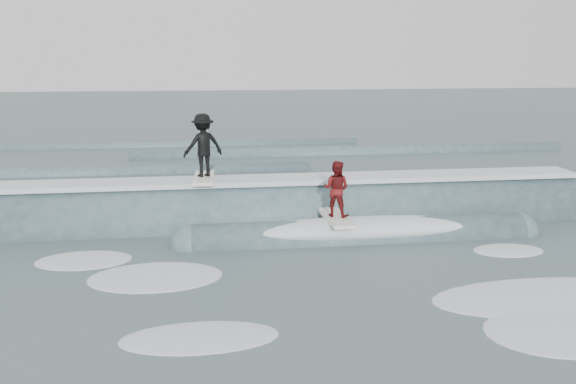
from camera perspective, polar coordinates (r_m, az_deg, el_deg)
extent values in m
plane|color=#374750|center=(14.11, 2.56, -7.99)|extent=(160.00, 160.00, 0.00)
cylinder|color=#344F57|center=(19.11, -0.44, -2.61)|extent=(18.87, 2.38, 2.38)
sphere|color=#344F57|center=(22.41, 24.22, -1.50)|extent=(2.38, 2.38, 2.38)
cylinder|color=#344F57|center=(17.37, 6.48, -4.19)|extent=(9.00, 1.14, 1.14)
sphere|color=#344F57|center=(16.82, -8.57, -4.79)|extent=(1.14, 1.14, 1.14)
sphere|color=#344F57|center=(19.00, 19.74, -3.42)|extent=(1.14, 1.14, 1.14)
cube|color=silver|center=(18.83, -0.44, 1.10)|extent=(18.00, 1.30, 0.14)
ellipsoid|color=silver|center=(17.29, 6.50, -3.23)|extent=(7.60, 1.30, 0.60)
cube|color=white|center=(18.64, -7.49, 1.26)|extent=(0.66, 2.03, 0.10)
imported|color=black|center=(18.49, -7.57, 4.15)|extent=(1.32, 1.03, 1.80)
cube|color=silver|center=(17.05, 4.27, -2.30)|extent=(0.59, 2.01, 0.10)
imported|color=#5C1111|center=(16.87, 4.31, 0.29)|extent=(0.90, 0.85, 1.48)
ellipsoid|color=silver|center=(17.20, 18.99, -4.95)|extent=(1.82, 1.24, 0.10)
ellipsoid|color=silver|center=(14.70, -11.69, -7.40)|extent=(2.66, 1.82, 0.10)
ellipsoid|color=silver|center=(14.36, 22.77, -8.60)|extent=(4.26, 2.90, 0.10)
ellipsoid|color=silver|center=(16.28, -17.69, -5.81)|extent=(2.43, 1.66, 0.10)
ellipsoid|color=silver|center=(12.69, 23.09, -11.35)|extent=(3.10, 2.12, 0.10)
ellipsoid|color=silver|center=(11.59, -7.85, -12.70)|extent=(2.41, 1.64, 0.10)
cylinder|color=#344F57|center=(28.11, -20.76, 1.35)|extent=(22.00, 0.70, 0.70)
cylinder|color=#344F57|center=(32.36, 5.83, 3.38)|extent=(22.00, 0.80, 0.80)
cylinder|color=#344F57|center=(35.40, -11.50, 3.94)|extent=(22.00, 0.60, 0.60)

